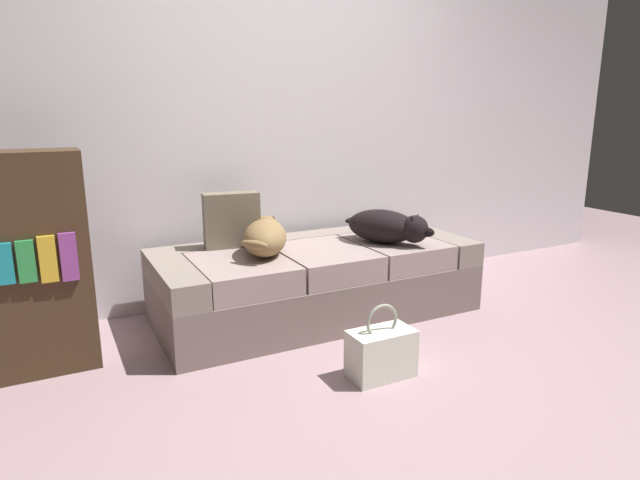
{
  "coord_description": "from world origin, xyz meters",
  "views": [
    {
      "loc": [
        -1.48,
        -1.87,
        1.29
      ],
      "look_at": [
        0.0,
        1.01,
        0.5
      ],
      "focal_mm": 30.36,
      "sensor_mm": 36.0,
      "label": 1
    }
  ],
  "objects_px": {
    "dog_tan": "(265,236)",
    "dog_dark": "(388,227)",
    "tv_remote": "(420,227)",
    "bookshelf": "(28,265)",
    "couch": "(316,280)",
    "handbag": "(381,353)",
    "throw_pillow": "(232,220)"
  },
  "relations": [
    {
      "from": "dog_dark",
      "to": "bookshelf",
      "type": "distance_m",
      "value": 2.04
    },
    {
      "from": "dog_dark",
      "to": "dog_tan",
      "type": "bearing_deg",
      "value": 171.15
    },
    {
      "from": "throw_pillow",
      "to": "handbag",
      "type": "distance_m",
      "value": 1.28
    },
    {
      "from": "dog_tan",
      "to": "dog_dark",
      "type": "xyz_separation_m",
      "value": [
        0.79,
        -0.12,
        0.0
      ]
    },
    {
      "from": "handbag",
      "to": "dog_tan",
      "type": "bearing_deg",
      "value": 105.61
    },
    {
      "from": "tv_remote",
      "to": "throw_pillow",
      "type": "bearing_deg",
      "value": -176.96
    },
    {
      "from": "dog_tan",
      "to": "dog_dark",
      "type": "relative_size",
      "value": 1.0
    },
    {
      "from": "throw_pillow",
      "to": "dog_dark",
      "type": "bearing_deg",
      "value": -21.42
    },
    {
      "from": "throw_pillow",
      "to": "bookshelf",
      "type": "relative_size",
      "value": 0.31
    },
    {
      "from": "couch",
      "to": "throw_pillow",
      "type": "relative_size",
      "value": 5.86
    },
    {
      "from": "bookshelf",
      "to": "throw_pillow",
      "type": "bearing_deg",
      "value": 13.2
    },
    {
      "from": "dog_tan",
      "to": "throw_pillow",
      "type": "xyz_separation_m",
      "value": [
        -0.13,
        0.24,
        0.07
      ]
    },
    {
      "from": "dog_tan",
      "to": "tv_remote",
      "type": "bearing_deg",
      "value": 5.68
    },
    {
      "from": "tv_remote",
      "to": "throw_pillow",
      "type": "relative_size",
      "value": 0.44
    },
    {
      "from": "tv_remote",
      "to": "dog_tan",
      "type": "bearing_deg",
      "value": -166.56
    },
    {
      "from": "couch",
      "to": "bookshelf",
      "type": "xyz_separation_m",
      "value": [
        -1.59,
        -0.04,
        0.33
      ]
    },
    {
      "from": "couch",
      "to": "dog_tan",
      "type": "bearing_deg",
      "value": -178.25
    },
    {
      "from": "dog_tan",
      "to": "dog_dark",
      "type": "height_order",
      "value": "dog_dark"
    },
    {
      "from": "throw_pillow",
      "to": "bookshelf",
      "type": "height_order",
      "value": "bookshelf"
    },
    {
      "from": "dog_tan",
      "to": "tv_remote",
      "type": "height_order",
      "value": "dog_tan"
    },
    {
      "from": "handbag",
      "to": "tv_remote",
      "type": "bearing_deg",
      "value": 45.56
    },
    {
      "from": "tv_remote",
      "to": "bookshelf",
      "type": "xyz_separation_m",
      "value": [
        -2.49,
        -0.15,
        0.09
      ]
    },
    {
      "from": "handbag",
      "to": "bookshelf",
      "type": "distance_m",
      "value": 1.78
    },
    {
      "from": "dog_dark",
      "to": "bookshelf",
      "type": "bearing_deg",
      "value": 177.28
    },
    {
      "from": "handbag",
      "to": "couch",
      "type": "bearing_deg",
      "value": 83.75
    },
    {
      "from": "dog_dark",
      "to": "handbag",
      "type": "distance_m",
      "value": 1.03
    },
    {
      "from": "couch",
      "to": "bookshelf",
      "type": "distance_m",
      "value": 1.63
    },
    {
      "from": "couch",
      "to": "dog_tan",
      "type": "xyz_separation_m",
      "value": [
        -0.35,
        -0.01,
        0.33
      ]
    },
    {
      "from": "tv_remote",
      "to": "handbag",
      "type": "bearing_deg",
      "value": -126.68
    },
    {
      "from": "couch",
      "to": "throw_pillow",
      "type": "height_order",
      "value": "throw_pillow"
    },
    {
      "from": "dog_dark",
      "to": "bookshelf",
      "type": "xyz_separation_m",
      "value": [
        -2.04,
        0.1,
        -0.01
      ]
    },
    {
      "from": "dog_tan",
      "to": "dog_dark",
      "type": "bearing_deg",
      "value": -8.85
    }
  ]
}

